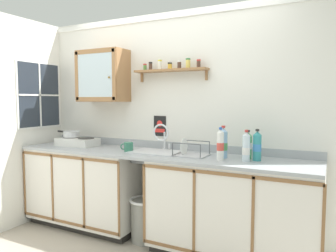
{
  "coord_description": "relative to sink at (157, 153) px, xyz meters",
  "views": [
    {
      "loc": [
        1.63,
        -2.5,
        1.48
      ],
      "look_at": [
        0.09,
        0.49,
        1.2
      ],
      "focal_mm": 34.47,
      "sensor_mm": 36.0,
      "label": 1
    }
  ],
  "objects": [
    {
      "name": "sink",
      "position": [
        0.0,
        0.0,
        0.0
      ],
      "size": [
        0.52,
        0.4,
        0.39
      ],
      "color": "silver",
      "rests_on": "countertop"
    },
    {
      "name": "countertop",
      "position": [
        -0.01,
        -0.04,
        -0.01
      ],
      "size": [
        3.19,
        0.65,
        0.03
      ],
      "primitive_type": "cube",
      "color": "#9EA3A8",
      "rests_on": "lower_cabinet_run"
    },
    {
      "name": "dish_rack",
      "position": [
        0.39,
        -0.04,
        0.03
      ],
      "size": [
        0.31,
        0.26,
        0.17
      ],
      "color": "#B2B2B7",
      "rests_on": "countertop"
    },
    {
      "name": "bottle_soda_green_1",
      "position": [
        0.92,
        0.06,
        0.13
      ],
      "size": [
        0.08,
        0.08,
        0.27
      ],
      "color": "#4CB266",
      "rests_on": "countertop"
    },
    {
      "name": "saucepan",
      "position": [
        -1.2,
        0.01,
        0.14
      ],
      "size": [
        0.36,
        0.2,
        0.07
      ],
      "color": "silver",
      "rests_on": "hot_plate_stove"
    },
    {
      "name": "spice_shelf",
      "position": [
        0.05,
        0.2,
        0.88
      ],
      "size": [
        0.84,
        0.14,
        0.23
      ],
      "color": "#996B42"
    },
    {
      "name": "bottle_detergent_teal_3",
      "position": [
        1.02,
        0.0,
        0.14
      ],
      "size": [
        0.08,
        0.08,
        0.29
      ],
      "color": "teal",
      "rests_on": "countertop"
    },
    {
      "name": "bottle_water_clear_0",
      "position": [
        0.94,
        -0.07,
        0.13
      ],
      "size": [
        0.07,
        0.07,
        0.28
      ],
      "color": "silver",
      "rests_on": "countertop"
    },
    {
      "name": "mug",
      "position": [
        -0.29,
        -0.1,
        0.06
      ],
      "size": [
        0.11,
        0.11,
        0.1
      ],
      "color": "#337259",
      "rests_on": "countertop"
    },
    {
      "name": "bottle_water_blue_2",
      "position": [
        0.71,
        -0.0,
        0.14
      ],
      "size": [
        0.08,
        0.08,
        0.3
      ],
      "color": "#8CB7E0",
      "rests_on": "countertop"
    },
    {
      "name": "back_wall",
      "position": [
        -0.01,
        0.29,
        0.3
      ],
      "size": [
        3.83,
        0.07,
        2.42
      ],
      "color": "silver",
      "rests_on": "ground"
    },
    {
      "name": "window",
      "position": [
        -1.62,
        -0.08,
        0.61
      ],
      "size": [
        0.03,
        0.65,
        0.81
      ],
      "color": "#262D38"
    },
    {
      "name": "lower_cabinet_run_right",
      "position": [
        0.82,
        -0.04,
        -0.47
      ],
      "size": [
        1.56,
        0.63,
        0.9
      ],
      "color": "black",
      "rests_on": "ground"
    },
    {
      "name": "bottle_opaque_white_4",
      "position": [
        0.72,
        -0.13,
        0.14
      ],
      "size": [
        0.07,
        0.07,
        0.3
      ],
      "color": "white",
      "rests_on": "countertop"
    },
    {
      "name": "hot_plate_stove",
      "position": [
        -1.08,
        -0.01,
        0.05
      ],
      "size": [
        0.48,
        0.27,
        0.1
      ],
      "color": "silver",
      "rests_on": "countertop"
    },
    {
      "name": "wall_cabinet",
      "position": [
        -0.79,
        0.12,
        0.83
      ],
      "size": [
        0.59,
        0.32,
        0.59
      ],
      "color": "#996B42"
    },
    {
      "name": "backsplash",
      "position": [
        -0.01,
        0.26,
        0.05
      ],
      "size": [
        3.19,
        0.02,
        0.08
      ],
      "primitive_type": "cube",
      "color": "#9EA3A8",
      "rests_on": "countertop"
    },
    {
      "name": "warning_sign",
      "position": [
        -0.11,
        0.26,
        0.26
      ],
      "size": [
        0.15,
        0.01,
        0.23
      ],
      "color": "black"
    },
    {
      "name": "trash_bin",
      "position": [
        -0.1,
        -0.1,
        -0.69
      ],
      "size": [
        0.32,
        0.32,
        0.45
      ],
      "color": "gray",
      "rests_on": "ground"
    },
    {
      "name": "lower_cabinet_run",
      "position": [
        -0.92,
        -0.04,
        -0.47
      ],
      "size": [
        1.39,
        0.63,
        0.9
      ],
      "color": "black",
      "rests_on": "ground"
    }
  ]
}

